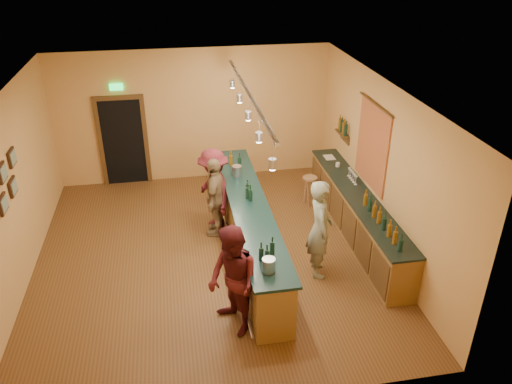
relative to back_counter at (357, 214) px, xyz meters
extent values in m
plane|color=brown|center=(-2.97, -0.18, -0.49)|extent=(7.00, 7.00, 0.00)
cube|color=silver|center=(-2.97, -0.18, 2.71)|extent=(6.50, 7.00, 0.02)
cube|color=tan|center=(-2.97, 3.32, 1.11)|extent=(6.50, 0.02, 3.20)
cube|color=tan|center=(-2.97, -3.68, 1.11)|extent=(6.50, 0.02, 3.20)
cube|color=tan|center=(-6.22, -0.18, 1.11)|extent=(0.02, 7.00, 3.20)
cube|color=tan|center=(0.28, -0.18, 1.11)|extent=(0.02, 7.00, 3.20)
cube|color=black|center=(-4.67, 3.30, 0.56)|extent=(0.95, 0.06, 2.10)
cube|color=#483015|center=(-5.19, 3.28, 0.56)|extent=(0.10, 0.08, 2.10)
cube|color=#483015|center=(-4.14, 3.28, 0.56)|extent=(0.10, 0.08, 2.10)
cube|color=#483015|center=(-4.67, 3.28, 1.66)|extent=(1.15, 0.08, 0.10)
cube|color=#19E54C|center=(-4.67, 3.27, 1.91)|extent=(0.30, 0.04, 0.15)
cube|color=maroon|center=(0.26, 0.22, 1.36)|extent=(0.03, 1.40, 1.60)
cube|color=#483015|center=(0.19, 1.72, 1.06)|extent=(0.16, 0.55, 0.03)
cube|color=#483015|center=(0.26, 1.72, 0.96)|extent=(0.03, 0.55, 0.18)
cube|color=brown|center=(0.00, 0.02, -0.04)|extent=(0.55, 4.50, 0.90)
cube|color=black|center=(0.00, 0.02, 0.43)|extent=(0.60, 4.55, 0.04)
cylinder|color=silver|center=(0.00, 1.32, 0.50)|extent=(0.09, 0.09, 0.09)
cube|color=silver|center=(-0.03, 1.82, 0.46)|extent=(0.22, 0.30, 0.01)
cube|color=brown|center=(-2.22, -0.18, 0.01)|extent=(0.60, 5.00, 1.00)
cube|color=black|center=(-2.22, -0.18, 0.54)|extent=(0.70, 5.10, 0.05)
cylinder|color=silver|center=(-2.58, -0.18, -0.34)|extent=(0.05, 5.00, 0.05)
cylinder|color=silver|center=(-2.27, -2.28, 0.67)|extent=(0.20, 0.20, 0.22)
cylinder|color=silver|center=(-2.27, 1.02, 0.67)|extent=(0.20, 0.20, 0.22)
cube|color=silver|center=(-2.22, -0.18, 2.65)|extent=(0.06, 4.60, 0.05)
cylinder|color=silver|center=(-2.22, -2.18, 2.46)|extent=(0.01, 0.01, 0.35)
cylinder|color=#A5A5AD|center=(-2.22, -2.18, 2.26)|extent=(0.11, 0.11, 0.14)
cylinder|color=#FFEABF|center=(-2.22, -2.18, 2.18)|extent=(0.08, 0.08, 0.02)
cylinder|color=silver|center=(-2.22, -1.18, 2.46)|extent=(0.01, 0.01, 0.35)
cylinder|color=#A5A5AD|center=(-2.22, -1.18, 2.26)|extent=(0.11, 0.11, 0.14)
cylinder|color=#FFEABF|center=(-2.22, -1.18, 2.18)|extent=(0.08, 0.08, 0.02)
cylinder|color=silver|center=(-2.22, -0.18, 2.46)|extent=(0.01, 0.01, 0.35)
cylinder|color=#A5A5AD|center=(-2.22, -0.18, 2.26)|extent=(0.11, 0.11, 0.14)
cylinder|color=#FFEABF|center=(-2.22, -0.18, 2.18)|extent=(0.08, 0.08, 0.02)
cylinder|color=silver|center=(-2.22, 0.82, 2.46)|extent=(0.01, 0.01, 0.35)
cylinder|color=#A5A5AD|center=(-2.22, 0.82, 2.26)|extent=(0.11, 0.11, 0.14)
cylinder|color=#FFEABF|center=(-2.22, 0.82, 2.18)|extent=(0.08, 0.08, 0.02)
cylinder|color=silver|center=(-2.22, 1.82, 2.46)|extent=(0.01, 0.01, 0.35)
cylinder|color=#A5A5AD|center=(-2.22, 1.82, 2.26)|extent=(0.11, 0.11, 0.14)
cylinder|color=#FFEABF|center=(-2.22, 1.82, 2.18)|extent=(0.08, 0.08, 0.02)
imported|color=gray|center=(-1.11, -1.06, 0.43)|extent=(0.52, 0.72, 1.84)
imported|color=#59191E|center=(-2.80, -2.23, 0.41)|extent=(0.96, 1.07, 1.80)
imported|color=#997A51|center=(-2.77, 0.59, 0.34)|extent=(0.68, 1.05, 1.66)
imported|color=#59191E|center=(-2.77, 0.85, 0.38)|extent=(0.96, 1.26, 1.73)
cylinder|color=olive|center=(-0.58, 1.43, 0.17)|extent=(0.33, 0.33, 0.04)
cylinder|color=olive|center=(-0.45, 1.43, -0.17)|extent=(0.04, 0.04, 0.63)
cylinder|color=olive|center=(-0.64, 1.54, -0.17)|extent=(0.04, 0.04, 0.63)
cylinder|color=olive|center=(-0.64, 1.32, -0.17)|extent=(0.04, 0.04, 0.63)
camera|label=1|loc=(-3.50, -8.14, 5.03)|focal=35.00mm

